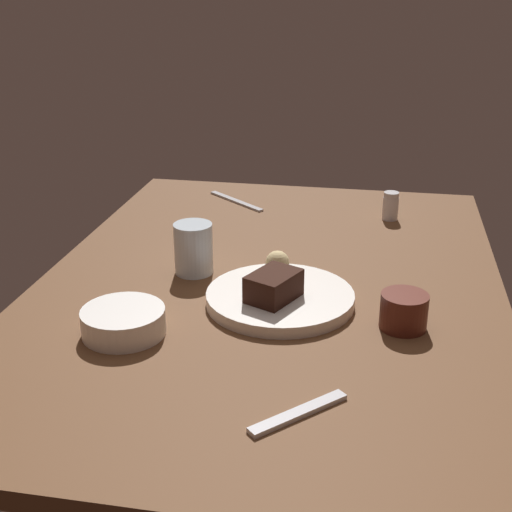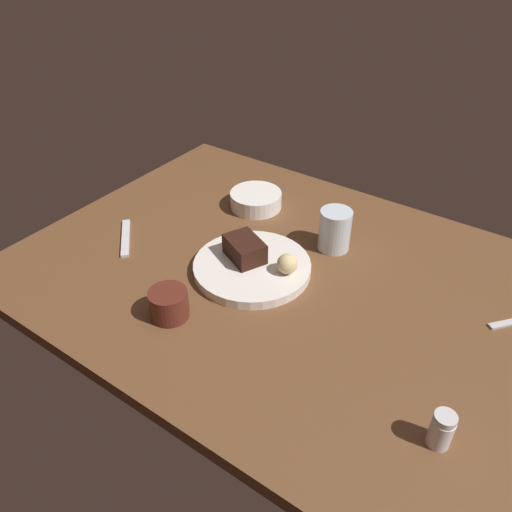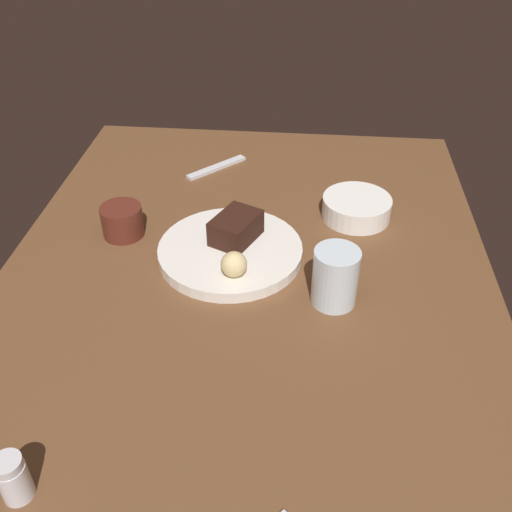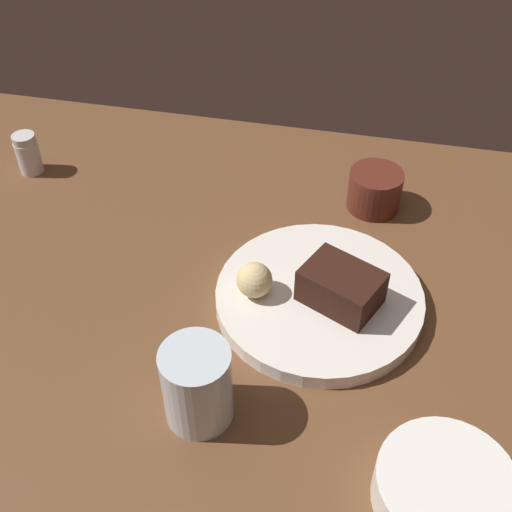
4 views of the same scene
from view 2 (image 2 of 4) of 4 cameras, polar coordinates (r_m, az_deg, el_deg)
dining_table at (r=110.08cm, az=4.30°, el=-3.05°), size 120.00×84.00×3.00cm
dessert_plate at (r=110.06cm, az=-0.43°, el=-1.25°), size 25.32×25.32×2.07cm
chocolate_cake_slice at (r=109.73cm, az=-1.27°, el=0.79°), size 10.80×9.57×4.62cm
bread_roll at (r=105.88cm, az=3.49°, el=-0.88°), size 4.34×4.34×4.34cm
salt_shaker at (r=83.80cm, az=19.96°, el=-17.73°), size 3.55×3.55×6.41cm
water_glass at (r=116.40cm, az=8.77°, el=2.89°), size 7.22×7.22×9.63cm
side_bowl at (r=131.93cm, az=-0.02°, el=6.28°), size 13.16×13.16×4.15cm
coffee_cup at (r=99.49cm, az=-9.68°, el=-5.29°), size 7.57×7.57×5.82cm
dessert_spoon at (r=124.20cm, az=-14.32°, el=1.98°), size 11.93×11.83×0.70cm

